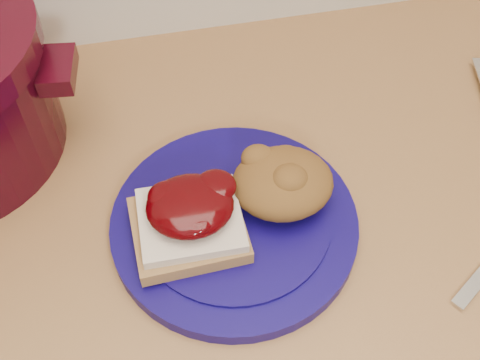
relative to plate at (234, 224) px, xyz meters
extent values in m
cylinder|color=#0C054C|center=(0.00, 0.00, 0.00)|extent=(0.26, 0.26, 0.02)
cube|color=olive|center=(-0.05, -0.01, 0.02)|extent=(0.11, 0.09, 0.02)
cube|color=beige|center=(-0.04, -0.01, 0.03)|extent=(0.09, 0.08, 0.01)
ellipsoid|color=#2F0103|center=(-0.04, -0.01, 0.05)|extent=(0.08, 0.08, 0.02)
ellipsoid|color=brown|center=(0.05, 0.01, 0.04)|extent=(0.10, 0.09, 0.05)
cube|color=black|center=(-0.14, 0.15, 0.09)|extent=(0.04, 0.06, 0.02)
camera|label=1|loc=(-0.06, -0.32, 0.49)|focal=45.00mm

